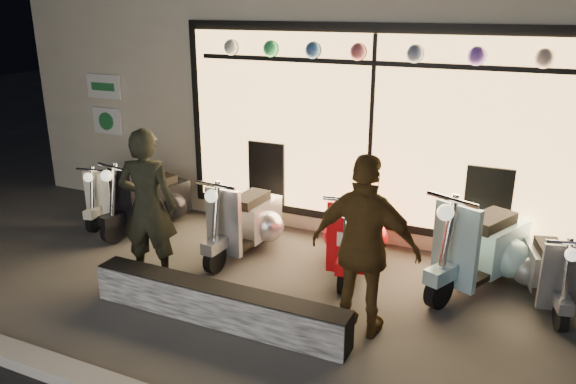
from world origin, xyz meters
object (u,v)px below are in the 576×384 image
at_px(scooter_silver, 248,219).
at_px(man, 148,206).
at_px(graffiti_barrier, 217,304).
at_px(woman, 365,248).
at_px(scooter_red, 354,232).

height_order(scooter_silver, man, man).
bearing_deg(graffiti_barrier, man, 157.13).
xyz_separation_m(graffiti_barrier, woman, (1.39, 0.44, 0.71)).
height_order(scooter_silver, woman, woman).
relative_size(scooter_silver, man, 0.82).
xyz_separation_m(scooter_silver, woman, (1.96, -1.26, 0.48)).
height_order(graffiti_barrier, man, man).
bearing_deg(man, scooter_silver, -136.56).
distance_m(scooter_red, man, 2.48).
height_order(scooter_red, woman, woman).
bearing_deg(scooter_red, man, -157.11).
bearing_deg(man, scooter_red, -164.69).
distance_m(man, woman, 2.60).
relative_size(man, woman, 1.00).
distance_m(graffiti_barrier, scooter_red, 2.05).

